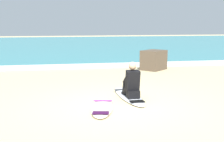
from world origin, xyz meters
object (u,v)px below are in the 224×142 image
surfboard_main (129,96)px  surfer_seated (132,83)px  shoreline_rock (154,60)px  surfboard_spare_near (102,107)px

surfboard_main → surfer_seated: bearing=-87.5°
surfboard_main → shoreline_rock: shoreline_rock is taller
surfer_seated → surfboard_spare_near: bearing=-140.9°
surfboard_spare_near → shoreline_rock: (3.17, 5.68, 0.39)m
shoreline_rock → surfboard_main: bearing=-115.8°
surfboard_main → surfboard_spare_near: (-0.91, -1.03, 0.00)m
surfer_seated → surfboard_main: bearing=92.5°
surfboard_spare_near → shoreline_rock: 6.52m
surfer_seated → surfboard_spare_near: (-0.92, -0.75, -0.40)m
surfboard_spare_near → shoreline_rock: bearing=60.9°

